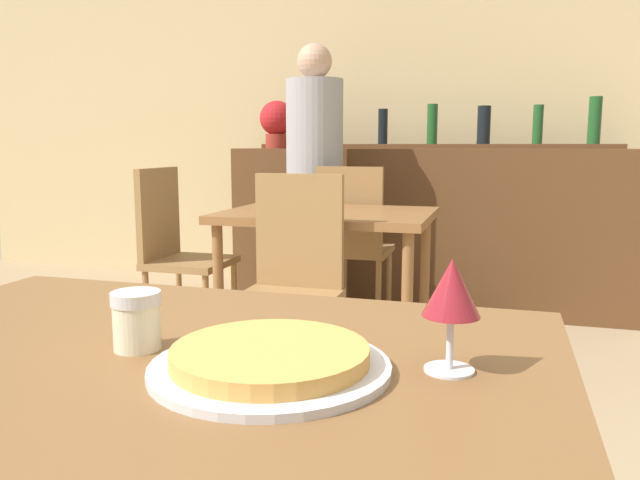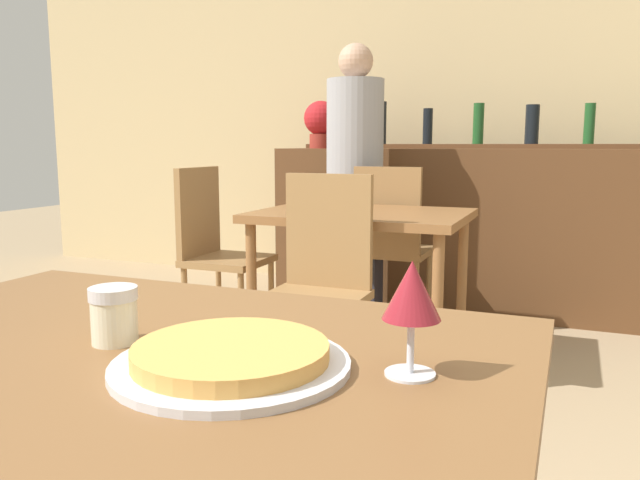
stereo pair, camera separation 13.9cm
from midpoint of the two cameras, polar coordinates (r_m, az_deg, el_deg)
The scene contains 13 objects.
wall_back at distance 4.71m, azimuth 15.85°, elevation 12.31°, with size 8.00×0.05×2.80m.
dining_table_near at distance 1.01m, azimuth -13.10°, elevation -14.24°, with size 1.18×0.88×0.77m.
dining_table_far at distance 3.05m, azimuth 5.13°, elevation 0.88°, with size 1.01×0.75×0.76m.
bar_counter at distance 4.24m, azimuth 14.59°, elevation 0.95°, with size 2.60×0.56×1.05m.
bar_back_shelf at distance 4.34m, azimuth 14.82°, elevation 9.09°, with size 2.39×0.24×0.33m.
chair_far_side_front at distance 2.57m, azimuth 1.55°, elevation -3.17°, with size 0.40×0.40×0.96m.
chair_far_side_back at distance 3.59m, azimuth 7.64°, elevation 0.15°, with size 0.40×0.40×0.96m.
chair_far_side_left at distance 3.41m, azimuth -8.48°, elevation -0.31°, with size 0.40×0.40×0.96m.
pizza_tray at distance 0.88m, azimuth -3.71°, elevation -10.84°, with size 0.34×0.34×0.04m.
cheese_shaker at distance 1.02m, azimuth -14.63°, elevation -6.67°, with size 0.08×0.08×0.09m.
person_standing at distance 3.77m, azimuth 4.26°, elevation 6.01°, with size 0.34×0.34×1.67m.
wine_glass at distance 0.86m, azimuth 13.06°, elevation -4.89°, with size 0.08×0.08×0.16m.
potted_plant at distance 4.42m, azimuth 1.01°, elevation 10.75°, with size 0.24×0.24×0.33m.
Camera 2 is at (0.61, -0.73, 1.08)m, focal length 35.00 mm.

